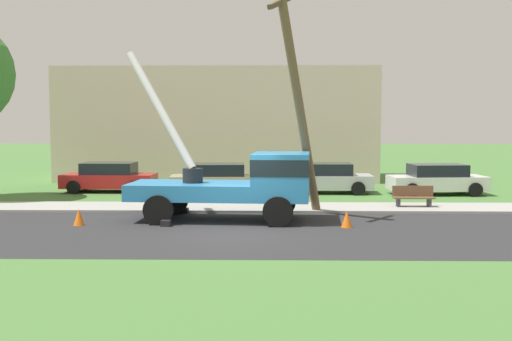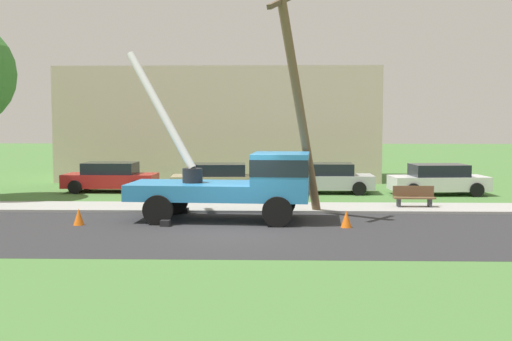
{
  "view_description": "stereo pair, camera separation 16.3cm",
  "coord_description": "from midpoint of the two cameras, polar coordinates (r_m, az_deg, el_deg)",
  "views": [
    {
      "loc": [
        1.01,
        -19.47,
        3.49
      ],
      "look_at": [
        0.52,
        3.49,
        1.64
      ],
      "focal_mm": 44.5,
      "sensor_mm": 36.0,
      "label": 1
    },
    {
      "loc": [
        1.17,
        -19.47,
        3.49
      ],
      "look_at": [
        0.52,
        3.49,
        1.64
      ],
      "focal_mm": 44.5,
      "sensor_mm": 36.0,
      "label": 2
    }
  ],
  "objects": [
    {
      "name": "park_bench",
      "position": [
        25.51,
        14.19,
        -2.35
      ],
      "size": [
        1.6,
        0.45,
        0.9
      ],
      "color": "brown",
      "rests_on": "ground"
    },
    {
      "name": "traffic_cone_ahead",
      "position": [
        20.77,
        8.34,
        -4.34
      ],
      "size": [
        0.36,
        0.36,
        0.56
      ],
      "primitive_type": "cone",
      "color": "orange",
      "rests_on": "ground"
    },
    {
      "name": "utility_truck",
      "position": [
        21.87,
        -0.92,
        -0.86
      ],
      "size": [
        6.74,
        3.23,
        5.98
      ],
      "color": "#2D84C6",
      "rests_on": "ground"
    },
    {
      "name": "traffic_cone_behind",
      "position": [
        21.8,
        -15.44,
        -4.03
      ],
      "size": [
        0.36,
        0.36,
        0.56
      ],
      "primitive_type": "cone",
      "color": "orange",
      "rests_on": "ground"
    },
    {
      "name": "parked_sedan_white",
      "position": [
        30.6,
        16.23,
        -0.79
      ],
      "size": [
        4.54,
        2.26,
        1.42
      ],
      "color": "silver",
      "rests_on": "ground"
    },
    {
      "name": "leaning_utility_pole",
      "position": [
        22.44,
        3.94,
        6.81
      ],
      "size": [
        2.1,
        3.45,
        8.53
      ],
      "color": "brown",
      "rests_on": "ground"
    },
    {
      "name": "sidewalk_strip",
      "position": [
        24.92,
        -0.9,
        -3.33
      ],
      "size": [
        80.0,
        2.51,
        0.1
      ],
      "primitive_type": "cube",
      "color": "#9E9E99",
      "rests_on": "ground"
    },
    {
      "name": "road_asphalt",
      "position": [
        19.81,
        -1.56,
        -5.54
      ],
      "size": [
        80.0,
        7.86,
        0.01
      ],
      "primitive_type": "cube",
      "color": "#2B2B2D",
      "rests_on": "ground"
    },
    {
      "name": "lowrise_building_backdrop",
      "position": [
        37.52,
        -3.06,
        4.16
      ],
      "size": [
        18.0,
        6.0,
        6.4
      ],
      "primitive_type": "cube",
      "color": "beige",
      "rests_on": "ground"
    },
    {
      "name": "ground_plane",
      "position": [
        31.68,
        -0.35,
        -1.72
      ],
      "size": [
        120.0,
        120.0,
        0.0
      ],
      "primitive_type": "plane",
      "color": "#477538"
    },
    {
      "name": "parked_sedan_tan",
      "position": [
        29.78,
        -3.2,
        -0.75
      ],
      "size": [
        4.49,
        2.18,
        1.42
      ],
      "color": "tan",
      "rests_on": "ground"
    },
    {
      "name": "parked_sedan_silver",
      "position": [
        30.26,
        6.49,
        -0.69
      ],
      "size": [
        4.41,
        2.04,
        1.42
      ],
      "color": "#B7B7BF",
      "rests_on": "ground"
    },
    {
      "name": "parked_sedan_red",
      "position": [
        31.41,
        -12.8,
        -0.58
      ],
      "size": [
        4.44,
        2.08,
        1.42
      ],
      "color": "#B21E1E",
      "rests_on": "ground"
    }
  ]
}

